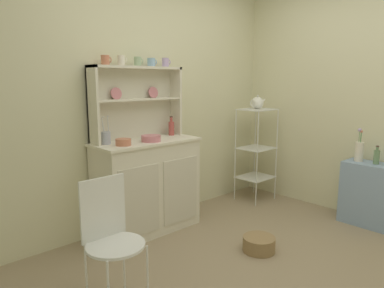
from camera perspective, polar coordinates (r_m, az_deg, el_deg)
ground_plane at (r=2.93m, az=14.79°, el=-19.63°), size 3.84×3.84×0.00m
wall_back at (r=3.67m, az=-6.33°, el=7.16°), size 3.84×0.05×2.50m
wall_right at (r=4.03m, az=28.20°, el=6.29°), size 0.05×3.84×2.50m
hutch_cabinet at (r=3.44m, az=-7.14°, el=-6.53°), size 1.01×0.45×0.89m
hutch_shelf_unit at (r=3.43m, az=-9.06°, el=7.46°), size 0.94×0.18×0.68m
bakers_rack at (r=4.33m, az=10.23°, el=-0.08°), size 0.40×0.34×1.11m
side_shelf_blue at (r=4.01m, az=26.33°, el=-7.17°), size 0.28×0.48×0.63m
wire_chair at (r=2.32m, az=-12.93°, el=-13.58°), size 0.36×0.36×0.85m
floor_basket at (r=3.21m, az=10.67°, el=-15.45°), size 0.28×0.28×0.13m
cup_terracotta_0 at (r=3.23m, az=-13.70°, el=12.92°), size 0.09×0.07×0.08m
cup_cream_1 at (r=3.31m, az=-11.24°, el=12.99°), size 0.08×0.07×0.09m
cup_sage_2 at (r=3.41m, az=-8.67°, el=12.93°), size 0.08×0.07×0.08m
cup_sky_3 at (r=3.50m, az=-6.52°, el=12.86°), size 0.09×0.08×0.08m
cup_lilac_4 at (r=3.60m, az=-4.25°, el=12.89°), size 0.08×0.07×0.09m
bowl_mixing_large at (r=3.12m, az=-10.94°, el=0.30°), size 0.13×0.13×0.06m
bowl_floral_medium at (r=3.28m, az=-6.57°, el=0.91°), size 0.18×0.18×0.06m
jam_bottle at (r=3.62m, az=-3.33°, el=2.62°), size 0.06×0.06×0.20m
utensil_jar at (r=3.20m, az=-13.59°, el=1.01°), size 0.08×0.08×0.25m
porcelain_teapot at (r=4.27m, az=10.43°, el=6.49°), size 0.23×0.14×0.16m
flower_vase at (r=3.96m, az=25.20°, el=-0.93°), size 0.08×0.08×0.34m
oil_bottle at (r=3.91m, az=27.44°, el=-1.80°), size 0.05×0.05×0.18m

